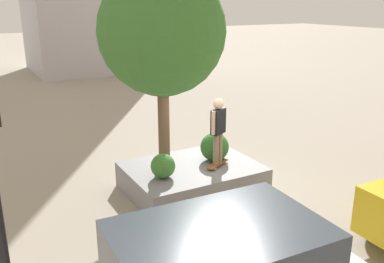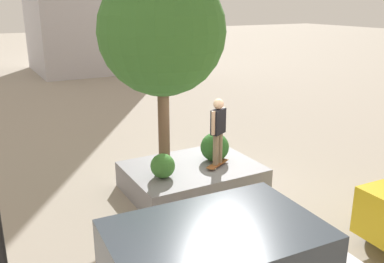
% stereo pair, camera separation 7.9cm
% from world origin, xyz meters
% --- Properties ---
extents(ground_plane, '(120.00, 120.00, 0.00)m').
position_xyz_m(ground_plane, '(0.00, 0.00, 0.00)').
color(ground_plane, '#9E9384').
extents(planter_ledge, '(3.22, 2.37, 0.66)m').
position_xyz_m(planter_ledge, '(0.52, -0.02, 0.33)').
color(planter_ledge, gray).
rests_on(planter_ledge, ground).
extents(plaza_tree, '(2.95, 2.95, 4.75)m').
position_xyz_m(plaza_tree, '(1.12, -0.36, 3.92)').
color(plaza_tree, brown).
rests_on(plaza_tree, planter_ledge).
extents(boxwood_shrub, '(0.74, 0.74, 0.74)m').
position_xyz_m(boxwood_shrub, '(-0.17, -0.06, 1.03)').
color(boxwood_shrub, '#2D6628').
rests_on(boxwood_shrub, planter_ledge).
extents(hedge_clump, '(0.58, 0.58, 0.58)m').
position_xyz_m(hedge_clump, '(1.46, 0.29, 0.95)').
color(hedge_clump, '#3D7A33').
rests_on(hedge_clump, planter_ledge).
extents(skateboard, '(0.80, 0.57, 0.07)m').
position_xyz_m(skateboard, '(-0.02, 0.31, 0.72)').
color(skateboard, brown).
rests_on(skateboard, planter_ledge).
extents(skateboarder, '(0.51, 0.37, 1.65)m').
position_xyz_m(skateboarder, '(-0.02, 0.31, 1.69)').
color(skateboarder, '#847056').
rests_on(skateboarder, skateboard).
extents(pedestrian_crossing, '(0.49, 0.48, 1.79)m').
position_xyz_m(pedestrian_crossing, '(3.06, 3.84, 1.03)').
color(pedestrian_crossing, navy).
rests_on(pedestrian_crossing, ground).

